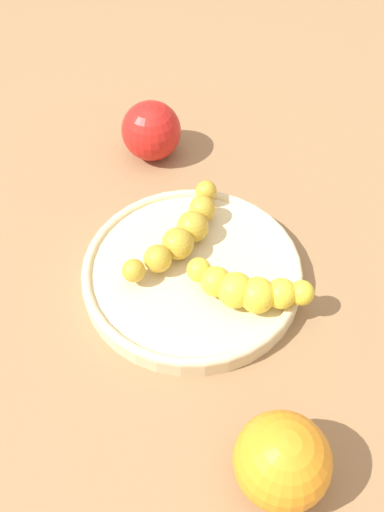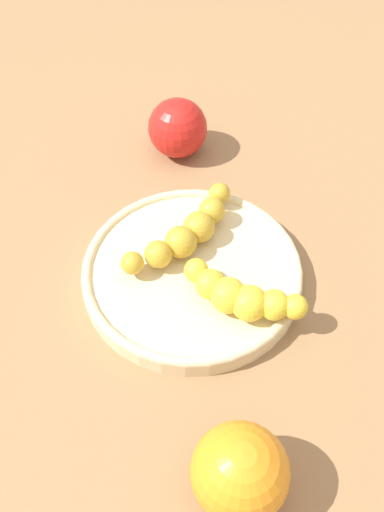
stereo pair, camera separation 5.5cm
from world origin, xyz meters
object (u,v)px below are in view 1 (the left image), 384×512
object	(u,v)px
banana_spotted	(182,233)
apple_red	(151,131)
orange_fruit	(282,461)
banana_yellow	(247,289)
fruit_bowl	(192,272)

from	to	relation	value
banana_spotted	apple_red	world-z (taller)	apple_red
orange_fruit	banana_yellow	bearing A→B (deg)	123.65
fruit_bowl	banana_spotted	xyz separation A→B (m)	(-0.02, 0.02, 0.02)
fruit_bowl	apple_red	xyz separation A→B (m)	(-0.13, 0.15, 0.02)
banana_yellow	apple_red	world-z (taller)	apple_red
banana_yellow	orange_fruit	distance (m)	0.16
fruit_bowl	banana_yellow	size ratio (longest dim) A/B	1.83
banana_spotted	orange_fruit	xyz separation A→B (m)	(0.18, -0.17, 0.00)
fruit_bowl	banana_spotted	bearing A→B (deg)	136.34
banana_spotted	orange_fruit	world-z (taller)	orange_fruit
banana_yellow	apple_red	bearing A→B (deg)	-140.95
fruit_bowl	apple_red	size ratio (longest dim) A/B	3.10
fruit_bowl	banana_yellow	world-z (taller)	banana_yellow
fruit_bowl	orange_fruit	distance (m)	0.21
apple_red	fruit_bowl	bearing A→B (deg)	-48.11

